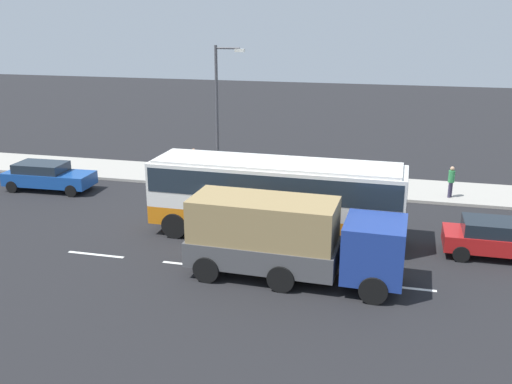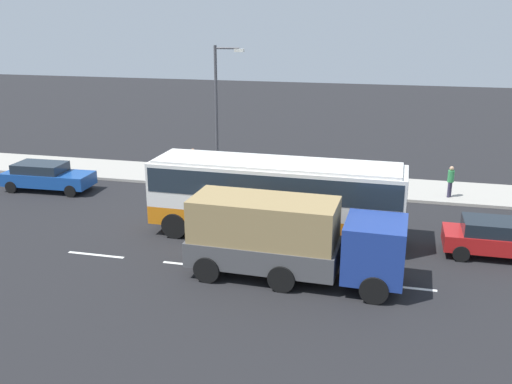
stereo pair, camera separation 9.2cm
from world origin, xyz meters
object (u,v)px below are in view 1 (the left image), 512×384
at_px(cargo_truck, 290,237).
at_px(street_lamp, 220,107).
at_px(coach_bus, 276,191).
at_px(car_blue_saloon, 47,176).
at_px(car_red_compact, 498,238).
at_px(pedestrian_near_curb, 451,180).
at_px(pedestrian_at_crossing, 194,160).

xyz_separation_m(cargo_truck, street_lamp, (-5.85, 10.46, 2.81)).
height_order(coach_bus, street_lamp, street_lamp).
height_order(coach_bus, cargo_truck, coach_bus).
height_order(car_blue_saloon, street_lamp, street_lamp).
distance_m(coach_bus, car_blue_saloon, 13.98).
distance_m(car_red_compact, pedestrian_near_curb, 7.25).
bearing_deg(coach_bus, cargo_truck, -69.80).
bearing_deg(pedestrian_at_crossing, car_red_compact, -94.68).
bearing_deg(car_blue_saloon, cargo_truck, -28.73).
bearing_deg(pedestrian_near_curb, cargo_truck, 92.68).
bearing_deg(car_red_compact, street_lamp, 153.53).
bearing_deg(street_lamp, car_red_compact, -26.40).
relative_size(cargo_truck, street_lamp, 1.03).
height_order(pedestrian_near_curb, pedestrian_at_crossing, pedestrian_near_curb).
height_order(coach_bus, pedestrian_at_crossing, coach_bus).
relative_size(coach_bus, street_lamp, 1.43).
bearing_deg(street_lamp, coach_bus, -55.76).
xyz_separation_m(coach_bus, pedestrian_at_crossing, (-6.64, 8.18, -1.03)).
relative_size(car_blue_saloon, pedestrian_at_crossing, 3.13).
height_order(cargo_truck, pedestrian_at_crossing, cargo_truck).
xyz_separation_m(car_red_compact, car_blue_saloon, (-22.29, 3.72, 0.01)).
xyz_separation_m(car_red_compact, street_lamp, (-13.38, 6.64, 3.60)).
relative_size(coach_bus, pedestrian_near_curb, 6.56).
xyz_separation_m(coach_bus, cargo_truck, (1.34, -3.83, -0.48)).
relative_size(car_red_compact, street_lamp, 0.56).
height_order(pedestrian_near_curb, street_lamp, street_lamp).
distance_m(coach_bus, car_red_compact, 8.96).
xyz_separation_m(pedestrian_near_curb, street_lamp, (-12.16, -0.50, 3.31)).
distance_m(coach_bus, pedestrian_near_curb, 10.50).
xyz_separation_m(car_blue_saloon, pedestrian_at_crossing, (6.78, 4.47, 0.23)).
height_order(coach_bus, car_blue_saloon, coach_bus).
bearing_deg(car_red_compact, pedestrian_at_crossing, 152.10).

